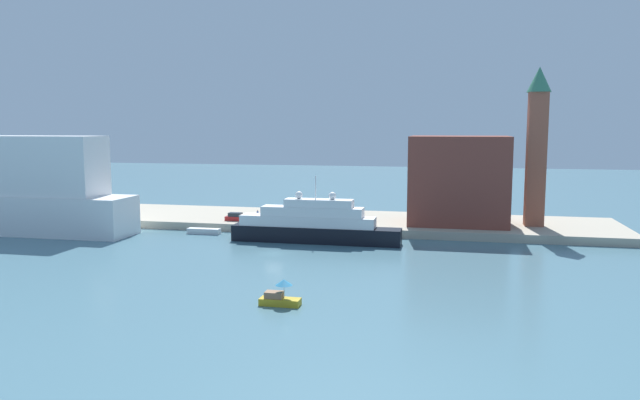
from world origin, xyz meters
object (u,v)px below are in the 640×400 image
object	(u,v)px
large_yacht	(313,225)
harbor_building	(459,180)
small_motorboat	(280,296)
mooring_bollard	(333,225)
bell_tower	(537,141)
person_figure	(258,215)
parked_car	(236,217)
work_barge	(204,231)

from	to	relation	value
large_yacht	harbor_building	world-z (taller)	harbor_building
large_yacht	small_motorboat	xyz separation A→B (m)	(4.39, -34.40, -1.83)
small_motorboat	mooring_bollard	distance (m)	42.12
harbor_building	bell_tower	xyz separation A→B (m)	(12.93, 0.16, 6.99)
harbor_building	person_figure	bearing A→B (deg)	-174.73
small_motorboat	person_figure	distance (m)	50.45
harbor_building	mooring_bollard	xyz separation A→B (m)	(-20.93, -8.44, -7.42)
parked_car	harbor_building	bearing A→B (deg)	8.19
small_motorboat	harbor_building	world-z (taller)	harbor_building
large_yacht	small_motorboat	world-z (taller)	large_yacht
person_figure	mooring_bollard	size ratio (longest dim) A/B	2.60
parked_car	person_figure	world-z (taller)	person_figure
harbor_building	small_motorboat	bearing A→B (deg)	-109.98
bell_tower	parked_car	xyz separation A→B (m)	(-52.64, -5.88, -14.12)
large_yacht	harbor_building	xyz separation A→B (m)	(22.74, 16.07, 6.33)
small_motorboat	parked_car	bearing A→B (deg)	115.52
work_barge	parked_car	distance (m)	7.86
bell_tower	mooring_bollard	size ratio (longest dim) A/B	40.45
harbor_building	person_figure	distance (m)	37.15
parked_car	mooring_bollard	bearing A→B (deg)	-8.25
work_barge	bell_tower	bearing A→B (deg)	12.87
bell_tower	mooring_bollard	xyz separation A→B (m)	(-33.86, -8.60, -14.41)
parked_car	person_figure	bearing A→B (deg)	35.01
harbor_building	bell_tower	bearing A→B (deg)	0.71
work_barge	small_motorboat	bearing A→B (deg)	-56.82
bell_tower	person_figure	distance (m)	51.32
large_yacht	work_barge	world-z (taller)	large_yacht
bell_tower	large_yacht	bearing A→B (deg)	-155.54
person_figure	mooring_bollard	xyz separation A→B (m)	(15.41, -5.09, -0.48)
large_yacht	parked_car	world-z (taller)	large_yacht
small_motorboat	parked_car	distance (m)	49.60
small_motorboat	harbor_building	size ratio (longest dim) A/B	0.25
large_yacht	parked_car	distance (m)	19.90
large_yacht	small_motorboat	distance (m)	34.73
large_yacht	bell_tower	bearing A→B (deg)	24.46
small_motorboat	work_barge	bearing A→B (deg)	123.18
large_yacht	bell_tower	world-z (taller)	bell_tower
harbor_building	person_figure	size ratio (longest dim) A/B	9.75
large_yacht	harbor_building	distance (m)	28.56
work_barge	person_figure	world-z (taller)	person_figure
large_yacht	work_barge	bearing A→B (deg)	170.44
parked_car	work_barge	bearing A→B (deg)	-116.01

